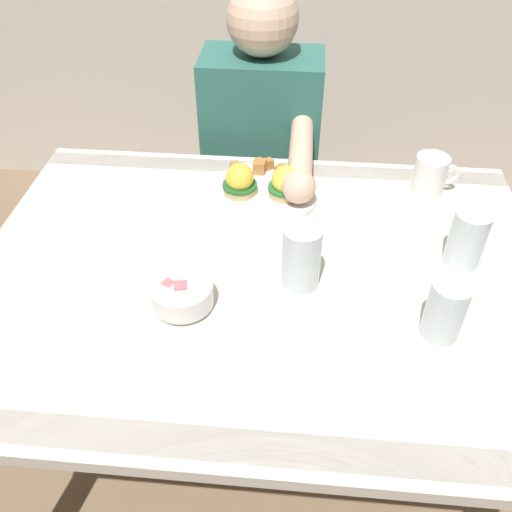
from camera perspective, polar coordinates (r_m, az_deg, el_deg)
name	(u,v)px	position (r m, az deg, el deg)	size (l,w,h in m)	color
ground_plane	(258,454)	(1.74, 0.19, -19.81)	(6.00, 6.00, 0.00)	#7F664C
dining_table	(258,306)	(1.22, 0.26, -5.19)	(1.20, 0.90, 0.74)	silver
eggs_benedict_plate	(263,187)	(1.34, 0.74, 7.18)	(0.27, 0.27, 0.09)	white
fruit_bowl	(182,295)	(1.06, -7.66, -4.00)	(0.12, 0.12, 0.06)	white
coffee_mug	(431,173)	(1.42, 17.70, 8.17)	(0.11, 0.08, 0.09)	white
water_glass_near	(444,313)	(1.05, 18.94, -5.64)	(0.07, 0.07, 0.12)	silver
water_glass_far	(466,241)	(1.21, 20.98, 1.51)	(0.08, 0.08, 0.13)	silver
water_glass_extra	(301,259)	(1.08, 4.70, -0.34)	(0.08, 0.08, 0.14)	silver
diner_person	(262,158)	(1.69, 0.60, 10.18)	(0.34, 0.54, 1.14)	#33333D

